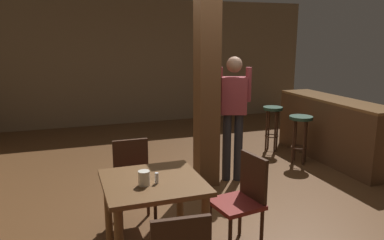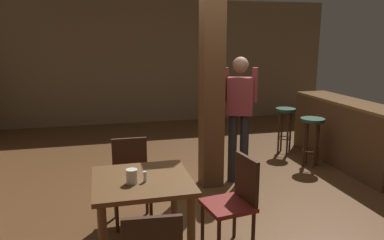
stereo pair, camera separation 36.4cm
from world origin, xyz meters
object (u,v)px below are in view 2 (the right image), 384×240
Objects in this scene: napkin_cup at (132,176)px; standing_person at (239,111)px; dining_table at (142,195)px; chair_east at (235,198)px; chair_north at (131,176)px; bar_stool_near at (312,130)px; salt_shaker at (145,177)px; bar_stool_mid at (285,120)px; bar_counter at (343,133)px.

standing_person is at bearing 46.09° from napkin_cup.
chair_east is at bearing -1.69° from dining_table.
chair_north reaches higher than bar_stool_near.
salt_shaker is at bearing -79.68° from dining_table.
bar_stool_mid is at bearing 54.18° from chair_east.
napkin_cup is at bearing -133.91° from standing_person.
salt_shaker is at bearing -145.08° from bar_stool_near.
bar_stool_near is at bearing 44.07° from chair_east.
standing_person is (1.59, 1.65, 0.17)m from napkin_cup.
napkin_cup reaches higher than dining_table.
bar_stool_mid is at bearing 127.73° from bar_counter.
salt_shaker is at bearing 2.45° from napkin_cup.
chair_east is 1.00m from napkin_cup.
chair_north is at bearing 92.42° from dining_table.
bar_counter is at bearing -52.27° from bar_stool_mid.
chair_east is at bearing 3.71° from napkin_cup.
bar_stool_near is 0.73m from bar_stool_mid.
standing_person reaches higher than napkin_cup.
chair_east is 0.90m from salt_shaker.
bar_counter is (3.33, 1.84, -0.11)m from dining_table.
chair_east reaches higher than salt_shaker.
bar_stool_mid is (1.25, 1.03, -0.42)m from standing_person.
standing_person is at bearing 46.28° from dining_table.
chair_north is 0.93m from napkin_cup.
bar_stool_near is (1.32, 0.31, -0.43)m from standing_person.
dining_table is 1.07× the size of bar_stool_mid.
dining_table is 0.21m from salt_shaker.
standing_person is at bearing 27.03° from chair_north.
bar_stool_near is at bearing 20.92° from chair_north.
chair_north is at bearing 86.05° from napkin_cup.
chair_east is 3.24m from bar_stool_mid.
chair_east is 9.64× the size of salt_shaker.
bar_stool_mid is at bearing 39.57° from standing_person.
chair_east is at bearing -135.93° from bar_stool_near.
bar_stool_mid is (-0.59, 0.76, 0.07)m from bar_counter.
chair_north is (-0.03, 0.78, -0.12)m from dining_table.
bar_counter is (3.37, 1.06, 0.01)m from chair_north.
dining_table is 0.95× the size of chair_east.
salt_shaker is (0.11, 0.00, -0.02)m from napkin_cup.
bar_counter is at bearing 28.89° from dining_table.
standing_person reaches higher than bar_counter.
bar_stool_mid reaches higher than bar_stool_near.
bar_stool_near is at bearing 33.64° from dining_table.
salt_shaker is 3.42m from bar_stool_near.
salt_shaker is 0.12× the size of bar_stool_near.
napkin_cup is at bearing -176.29° from chair_east.
salt_shaker is 0.04× the size of bar_counter.
bar_stool_mid is at bearing 33.12° from chair_north.
standing_person is at bearing 68.00° from chair_east.
chair_east is (0.89, -0.81, 0.00)m from chair_north.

